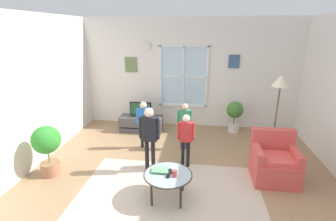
{
  "coord_description": "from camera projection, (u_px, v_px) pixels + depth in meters",
  "views": [
    {
      "loc": [
        0.32,
        -3.68,
        2.61
      ],
      "look_at": [
        -0.29,
        0.89,
        1.1
      ],
      "focal_mm": 26.65,
      "sensor_mm": 36.0,
      "label": 1
    }
  ],
  "objects": [
    {
      "name": "side_wall_left",
      "position": [
        8.0,
        100.0,
        4.23
      ],
      "size": [
        0.12,
        6.05,
        2.92
      ],
      "color": "silver",
      "rests_on": "ground_plane"
    },
    {
      "name": "book_stack",
      "position": [
        160.0,
        171.0,
        3.97
      ],
      "size": [
        0.25,
        0.18,
        0.04
      ],
      "color": "#3E6253",
      "rests_on": "coffee_table"
    },
    {
      "name": "potted_plant_corner",
      "position": [
        47.0,
        145.0,
        4.53
      ],
      "size": [
        0.51,
        0.51,
        0.96
      ],
      "color": "#9E6B4C",
      "rests_on": "ground_plane"
    },
    {
      "name": "floor_lamp",
      "position": [
        280.0,
        90.0,
        4.72
      ],
      "size": [
        0.32,
        0.32,
        1.8
      ],
      "color": "black",
      "rests_on": "ground_plane"
    },
    {
      "name": "armchair",
      "position": [
        274.0,
        162.0,
        4.48
      ],
      "size": [
        0.76,
        0.74,
        0.87
      ],
      "color": "#D14C47",
      "rests_on": "ground_plane"
    },
    {
      "name": "back_wall",
      "position": [
        189.0,
        74.0,
        6.76
      ],
      "size": [
        5.72,
        0.17,
        2.92
      ],
      "color": "silver",
      "rests_on": "ground_plane"
    },
    {
      "name": "television",
      "position": [
        141.0,
        109.0,
        6.54
      ],
      "size": [
        0.57,
        0.08,
        0.4
      ],
      "color": "#4C4C4C",
      "rests_on": "tv_stand"
    },
    {
      "name": "person_black_shirt",
      "position": [
        149.0,
        133.0,
        4.57
      ],
      "size": [
        0.38,
        0.17,
        1.28
      ],
      "color": "black",
      "rests_on": "ground_plane"
    },
    {
      "name": "coffee_table",
      "position": [
        168.0,
        176.0,
        3.92
      ],
      "size": [
        0.78,
        0.78,
        0.45
      ],
      "color": "#99B2B7",
      "rests_on": "ground_plane"
    },
    {
      "name": "ground_plane",
      "position": [
        178.0,
        188.0,
        4.32
      ],
      "size": [
        6.32,
        6.65,
        0.02
      ],
      "primitive_type": "cube",
      "color": "#9E7A56"
    },
    {
      "name": "remote_near_books",
      "position": [
        171.0,
        171.0,
        3.97
      ],
      "size": [
        0.1,
        0.14,
        0.02
      ],
      "primitive_type": "cube",
      "rotation": [
        0.0,
        0.0,
        0.5
      ],
      "color": "black",
      "rests_on": "coffee_table"
    },
    {
      "name": "area_rug",
      "position": [
        170.0,
        191.0,
        4.2
      ],
      "size": [
        3.03,
        1.88,
        0.01
      ],
      "primitive_type": "cube",
      "color": "#C6B29E",
      "rests_on": "ground_plane"
    },
    {
      "name": "remote_near_cup",
      "position": [
        168.0,
        175.0,
        3.86
      ],
      "size": [
        0.06,
        0.14,
        0.02
      ],
      "primitive_type": "cube",
      "rotation": [
        0.0,
        0.0,
        -0.15
      ],
      "color": "black",
      "rests_on": "coffee_table"
    },
    {
      "name": "person_blue_shirt",
      "position": [
        144.0,
        119.0,
        5.57
      ],
      "size": [
        0.33,
        0.15,
        1.1
      ],
      "color": "black",
      "rests_on": "ground_plane"
    },
    {
      "name": "potted_plant_by_window",
      "position": [
        235.0,
        113.0,
        6.5
      ],
      "size": [
        0.43,
        0.43,
        0.83
      ],
      "color": "silver",
      "rests_on": "ground_plane"
    },
    {
      "name": "tv_stand",
      "position": [
        141.0,
        124.0,
        6.67
      ],
      "size": [
        1.13,
        0.44,
        0.4
      ],
      "color": "#4C4C51",
      "rests_on": "ground_plane"
    },
    {
      "name": "person_red_shirt",
      "position": [
        186.0,
        135.0,
        4.77
      ],
      "size": [
        0.33,
        0.15,
        1.09
      ],
      "color": "black",
      "rests_on": "ground_plane"
    },
    {
      "name": "person_green_shirt",
      "position": [
        184.0,
        121.0,
        5.52
      ],
      "size": [
        0.32,
        0.15,
        1.07
      ],
      "color": "#333851",
      "rests_on": "ground_plane"
    },
    {
      "name": "cup",
      "position": [
        175.0,
        174.0,
        3.83
      ],
      "size": [
        0.08,
        0.08,
        0.11
      ],
      "primitive_type": "cylinder",
      "color": "#BF3F3F",
      "rests_on": "coffee_table"
    }
  ]
}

